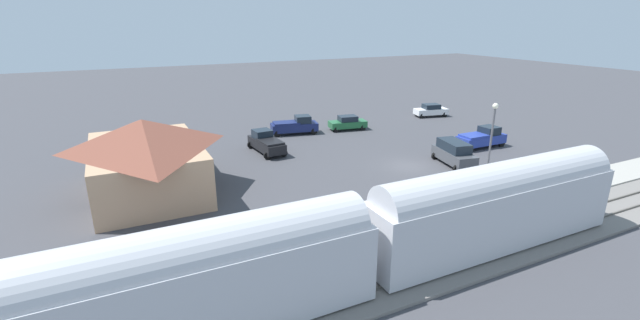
# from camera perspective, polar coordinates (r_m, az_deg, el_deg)

# --- Properties ---
(ground_plane) EXTENTS (200.00, 200.00, 0.00)m
(ground_plane) POSITION_cam_1_polar(r_m,az_deg,el_deg) (40.16, 11.80, -0.82)
(ground_plane) COLOR #424247
(railway_track) EXTENTS (4.80, 70.00, 0.30)m
(railway_track) POSITION_cam_1_polar(r_m,az_deg,el_deg) (31.24, 27.75, -8.19)
(railway_track) COLOR slate
(railway_track) RESTS_ON ground
(platform) EXTENTS (3.20, 46.00, 0.30)m
(platform) POSITION_cam_1_polar(r_m,az_deg,el_deg) (33.40, 22.33, -5.61)
(platform) COLOR #A8A399
(platform) RESTS_ON ground
(station_building) EXTENTS (12.39, 8.57, 5.82)m
(station_building) POSITION_cam_1_polar(r_m,az_deg,el_deg) (35.15, -22.22, 0.58)
(station_building) COLOR tan
(station_building) RESTS_ON ground
(pedestrian_on_platform) EXTENTS (0.36, 0.36, 1.71)m
(pedestrian_on_platform) POSITION_cam_1_polar(r_m,az_deg,el_deg) (28.15, 12.39, -6.56)
(pedestrian_on_platform) COLOR #333338
(pedestrian_on_platform) RESTS_ON platform
(pickup_black) EXTENTS (5.53, 2.79, 2.14)m
(pickup_black) POSITION_cam_1_polar(r_m,az_deg,el_deg) (43.52, -7.22, 2.35)
(pickup_black) COLOR black
(pickup_black) RESTS_ON ground
(pickup_blue) EXTENTS (1.98, 5.41, 2.14)m
(pickup_blue) POSITION_cam_1_polar(r_m,az_deg,el_deg) (48.07, 20.84, 2.81)
(pickup_blue) COLOR #283D9E
(pickup_blue) RESTS_ON ground
(sedan_green) EXTENTS (2.57, 4.74, 1.74)m
(sedan_green) POSITION_cam_1_polar(r_m,az_deg,el_deg) (52.20, 3.71, 4.99)
(sedan_green) COLOR #236638
(sedan_green) RESTS_ON ground
(sedan_white) EXTENTS (2.77, 4.79, 1.74)m
(sedan_white) POSITION_cam_1_polar(r_m,az_deg,el_deg) (61.34, 14.61, 6.45)
(sedan_white) COLOR white
(sedan_white) RESTS_ON ground
(suv_charcoal) EXTENTS (5.19, 3.11, 2.22)m
(suv_charcoal) POSITION_cam_1_polar(r_m,az_deg,el_deg) (41.36, 17.45, 0.95)
(suv_charcoal) COLOR #47494F
(suv_charcoal) RESTS_ON ground
(pickup_navy) EXTENTS (2.97, 5.68, 2.14)m
(pickup_navy) POSITION_cam_1_polar(r_m,az_deg,el_deg) (50.26, -3.33, 4.64)
(pickup_navy) COLOR navy
(pickup_navy) RESTS_ON ground
(light_pole_near_platform) EXTENTS (0.44, 0.44, 6.95)m
(light_pole_near_platform) POSITION_cam_1_polar(r_m,az_deg,el_deg) (35.19, 21.95, 3.05)
(light_pole_near_platform) COLOR #515156
(light_pole_near_platform) RESTS_ON ground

